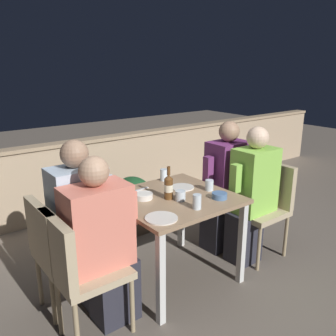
# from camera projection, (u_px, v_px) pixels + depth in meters

# --- Properties ---
(ground_plane) EXTENTS (16.00, 16.00, 0.00)m
(ground_plane) POSITION_uv_depth(u_px,v_px,m) (173.00, 277.00, 3.01)
(ground_plane) COLOR #665B51
(parapet_wall) EXTENTS (9.00, 0.18, 0.89)m
(parapet_wall) POSITION_uv_depth(u_px,v_px,m) (81.00, 176.00, 4.23)
(parapet_wall) COLOR tan
(parapet_wall) RESTS_ON ground_plane
(dining_table) EXTENTS (0.91, 0.86, 0.73)m
(dining_table) POSITION_uv_depth(u_px,v_px,m) (173.00, 208.00, 2.83)
(dining_table) COLOR #937556
(dining_table) RESTS_ON ground_plane
(planter_hedge) EXTENTS (0.76, 0.47, 0.59)m
(planter_hedge) POSITION_uv_depth(u_px,v_px,m) (117.00, 205.00, 3.67)
(planter_hedge) COLOR brown
(planter_hedge) RESTS_ON ground_plane
(chair_left_near) EXTENTS (0.45, 0.45, 0.86)m
(chair_left_near) POSITION_uv_depth(u_px,v_px,m) (75.00, 264.00, 2.23)
(chair_left_near) COLOR tan
(chair_left_near) RESTS_ON ground_plane
(person_coral_top) EXTENTS (0.50, 0.26, 1.20)m
(person_coral_top) POSITION_uv_depth(u_px,v_px,m) (103.00, 244.00, 2.32)
(person_coral_top) COLOR #282833
(person_coral_top) RESTS_ON ground_plane
(chair_left_far) EXTENTS (0.45, 0.45, 0.86)m
(chair_left_far) POSITION_uv_depth(u_px,v_px,m) (58.00, 247.00, 2.43)
(chair_left_far) COLOR tan
(chair_left_far) RESTS_ON ground_plane
(person_blue_shirt) EXTENTS (0.47, 0.26, 1.26)m
(person_blue_shirt) POSITION_uv_depth(u_px,v_px,m) (84.00, 225.00, 2.52)
(person_blue_shirt) COLOR #282833
(person_blue_shirt) RESTS_ON ground_plane
(chair_right_near) EXTENTS (0.45, 0.45, 0.86)m
(chair_right_near) POSITION_uv_depth(u_px,v_px,m) (265.00, 200.00, 3.28)
(chair_right_near) COLOR tan
(chair_right_near) RESTS_ON ground_plane
(person_green_blouse) EXTENTS (0.47, 0.26, 1.23)m
(person_green_blouse) POSITION_uv_depth(u_px,v_px,m) (251.00, 195.00, 3.14)
(person_green_blouse) COLOR #282833
(person_green_blouse) RESTS_ON ground_plane
(chair_right_far) EXTENTS (0.45, 0.45, 0.86)m
(chair_right_far) POSITION_uv_depth(u_px,v_px,m) (238.00, 191.00, 3.50)
(chair_right_far) COLOR tan
(chair_right_far) RESTS_ON ground_plane
(person_purple_stripe) EXTENTS (0.47, 0.26, 1.24)m
(person_purple_stripe) POSITION_uv_depth(u_px,v_px,m) (224.00, 186.00, 3.36)
(person_purple_stripe) COLOR #282833
(person_purple_stripe) RESTS_ON ground_plane
(beer_bottle) EXTENTS (0.07, 0.07, 0.26)m
(beer_bottle) POSITION_uv_depth(u_px,v_px,m) (169.00, 187.00, 2.73)
(beer_bottle) COLOR brown
(beer_bottle) RESTS_ON dining_table
(plate_0) EXTENTS (0.20, 0.20, 0.01)m
(plate_0) POSITION_uv_depth(u_px,v_px,m) (120.00, 195.00, 2.81)
(plate_0) COLOR white
(plate_0) RESTS_ON dining_table
(plate_1) EXTENTS (0.20, 0.20, 0.01)m
(plate_1) POSITION_uv_depth(u_px,v_px,m) (182.00, 187.00, 3.00)
(plate_1) COLOR silver
(plate_1) RESTS_ON dining_table
(plate_2) EXTENTS (0.23, 0.23, 0.01)m
(plate_2) POSITION_uv_depth(u_px,v_px,m) (161.00, 218.00, 2.40)
(plate_2) COLOR silver
(plate_2) RESTS_ON dining_table
(bowl_0) EXTENTS (0.12, 0.12, 0.05)m
(bowl_0) POSITION_uv_depth(u_px,v_px,m) (220.00, 195.00, 2.76)
(bowl_0) COLOR #4C709E
(bowl_0) RESTS_ON dining_table
(bowl_1) EXTENTS (0.14, 0.14, 0.04)m
(bowl_1) POSITION_uv_depth(u_px,v_px,m) (144.00, 196.00, 2.75)
(bowl_1) COLOR silver
(bowl_1) RESTS_ON dining_table
(glass_cup_0) EXTENTS (0.08, 0.08, 0.08)m
(glass_cup_0) POSITION_uv_depth(u_px,v_px,m) (180.00, 196.00, 2.71)
(glass_cup_0) COLOR silver
(glass_cup_0) RESTS_ON dining_table
(glass_cup_1) EXTENTS (0.07, 0.07, 0.10)m
(glass_cup_1) POSITION_uv_depth(u_px,v_px,m) (164.00, 175.00, 3.17)
(glass_cup_1) COLOR silver
(glass_cup_1) RESTS_ON dining_table
(glass_cup_2) EXTENTS (0.06, 0.06, 0.11)m
(glass_cup_2) POSITION_uv_depth(u_px,v_px,m) (197.00, 202.00, 2.55)
(glass_cup_2) COLOR silver
(glass_cup_2) RESTS_ON dining_table
(glass_cup_3) EXTENTS (0.07, 0.07, 0.09)m
(glass_cup_3) POSITION_uv_depth(u_px,v_px,m) (209.00, 185.00, 2.93)
(glass_cup_3) COLOR silver
(glass_cup_3) RESTS_ON dining_table
(fork_0) EXTENTS (0.17, 0.04, 0.01)m
(fork_0) POSITION_uv_depth(u_px,v_px,m) (140.00, 190.00, 2.94)
(fork_0) COLOR silver
(fork_0) RESTS_ON dining_table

